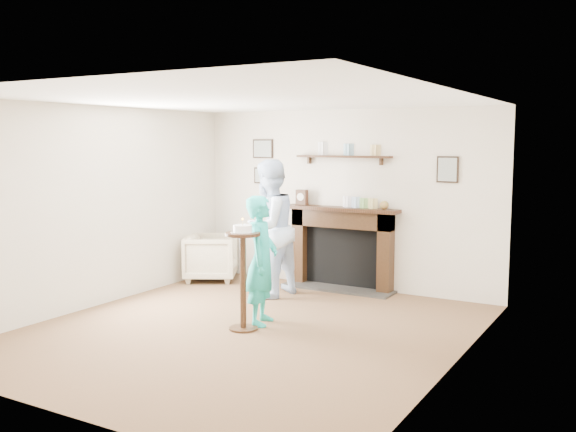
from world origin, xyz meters
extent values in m
plane|color=brown|center=(0.00, 0.00, 0.00)|extent=(5.00, 5.00, 0.00)
cube|color=beige|center=(0.00, 2.50, 1.25)|extent=(4.50, 0.04, 2.50)
cube|color=beige|center=(-2.25, 0.00, 1.25)|extent=(0.04, 5.00, 2.50)
cube|color=beige|center=(2.25, 0.00, 1.25)|extent=(0.04, 5.00, 2.50)
cube|color=white|center=(0.00, 0.00, 2.50)|extent=(4.50, 5.00, 0.04)
cube|color=black|center=(-0.66, 2.40, 0.55)|extent=(0.18, 0.20, 1.10)
cube|color=black|center=(0.66, 2.40, 0.55)|extent=(0.18, 0.20, 1.10)
cube|color=black|center=(0.00, 2.40, 0.98)|extent=(1.50, 0.20, 0.24)
cube|color=black|center=(0.00, 2.47, 0.43)|extent=(1.14, 0.06, 0.86)
cube|color=#2E2C29|center=(0.00, 2.28, 0.01)|extent=(1.60, 0.44, 0.03)
cube|color=black|center=(0.00, 2.37, 1.12)|extent=(1.68, 0.26, 0.05)
cube|color=black|center=(0.00, 2.42, 1.85)|extent=(1.40, 0.15, 0.03)
cube|color=black|center=(-1.35, 2.48, 1.95)|extent=(0.34, 0.03, 0.28)
cube|color=black|center=(-1.35, 2.48, 1.55)|extent=(0.30, 0.03, 0.24)
cube|color=black|center=(1.45, 2.48, 1.70)|extent=(0.28, 0.03, 0.34)
cube|color=black|center=(-0.62, 2.37, 1.26)|extent=(0.16, 0.09, 0.22)
cylinder|color=beige|center=(-0.62, 2.32, 1.27)|extent=(0.11, 0.01, 0.11)
sphere|color=green|center=(0.64, 2.37, 1.21)|extent=(0.12, 0.12, 0.12)
imported|color=tan|center=(-1.90, 1.90, 0.00)|extent=(1.02, 1.01, 0.69)
imported|color=silver|center=(-0.63, 1.47, 0.00)|extent=(0.80, 0.97, 1.83)
imported|color=#22C0BC|center=(-0.02, 0.33, 0.00)|extent=(0.49, 0.61, 1.46)
cylinder|color=black|center=(-0.07, 0.03, 0.01)|extent=(0.32, 0.32, 0.02)
cylinder|color=black|center=(-0.07, 0.03, 0.53)|extent=(0.07, 0.07, 1.02)
cylinder|color=black|center=(-0.07, 0.03, 1.06)|extent=(0.39, 0.39, 0.03)
cylinder|color=silver|center=(-0.07, 0.03, 1.08)|extent=(0.26, 0.26, 0.01)
cylinder|color=white|center=(-0.07, 0.03, 1.12)|extent=(0.20, 0.20, 0.07)
cylinder|color=beige|center=(-0.07, 0.03, 1.19)|extent=(0.01, 0.01, 0.06)
sphere|color=orange|center=(-0.07, 0.03, 1.23)|extent=(0.02, 0.02, 0.02)
camera|label=1|loc=(3.79, -5.67, 2.06)|focal=40.00mm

